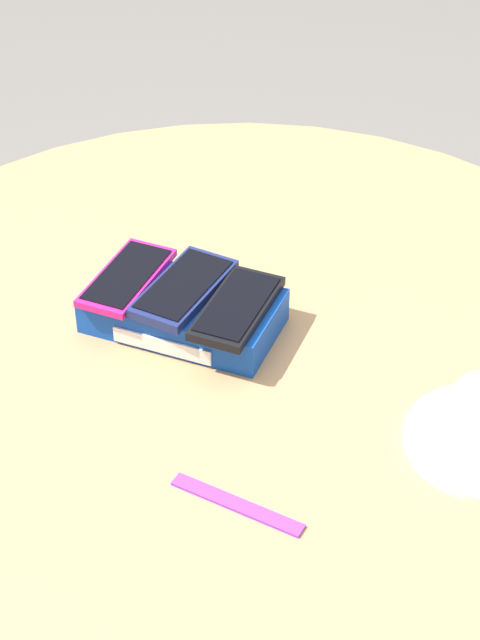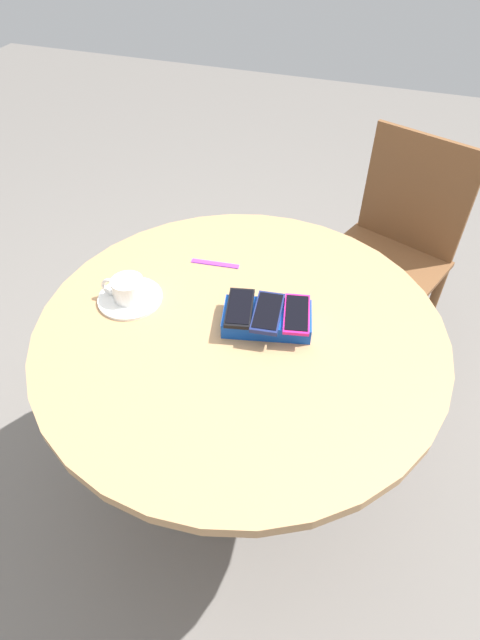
{
  "view_description": "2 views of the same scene",
  "coord_description": "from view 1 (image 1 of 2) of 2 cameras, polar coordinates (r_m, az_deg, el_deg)",
  "views": [
    {
      "loc": [
        0.54,
        -0.76,
        1.5
      ],
      "look_at": [
        0.0,
        0.0,
        0.77
      ],
      "focal_mm": 60.0,
      "sensor_mm": 36.0,
      "label": 1
    },
    {
      "loc": [
        -0.28,
        0.82,
        1.61
      ],
      "look_at": [
        0.0,
        0.0,
        0.77
      ],
      "focal_mm": 28.0,
      "sensor_mm": 36.0,
      "label": 2
    }
  ],
  "objects": [
    {
      "name": "lanyard_strap",
      "position": [
        1.01,
        -0.17,
        -9.81
      ],
      "size": [
        0.14,
        0.03,
        0.0
      ],
      "primitive_type": "cube",
      "rotation": [
        0.0,
        0.0,
        0.11
      ],
      "color": "purple",
      "rests_on": "round_table"
    },
    {
      "name": "round_table",
      "position": [
        1.26,
        0.0,
        -4.4
      ],
      "size": [
        1.0,
        1.0,
        0.75
      ],
      "color": "#2D2D2D",
      "rests_on": "ground_plane"
    },
    {
      "name": "phone_black",
      "position": [
        1.15,
        -0.16,
        0.68
      ],
      "size": [
        0.09,
        0.14,
        0.01
      ],
      "color": "black",
      "rests_on": "phone_box"
    },
    {
      "name": "phone_navy",
      "position": [
        1.18,
        -3.01,
        1.72
      ],
      "size": [
        0.08,
        0.15,
        0.01
      ],
      "color": "navy",
      "rests_on": "phone_box"
    },
    {
      "name": "phone_magenta",
      "position": [
        1.21,
        -6.05,
        2.3
      ],
      "size": [
        0.09,
        0.14,
        0.01
      ],
      "color": "#D11975",
      "rests_on": "phone_box"
    },
    {
      "name": "phone_box",
      "position": [
        1.2,
        -3.05,
        0.49
      ],
      "size": [
        0.23,
        0.16,
        0.04
      ],
      "color": "#0F42AD",
      "rests_on": "round_table"
    }
  ]
}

